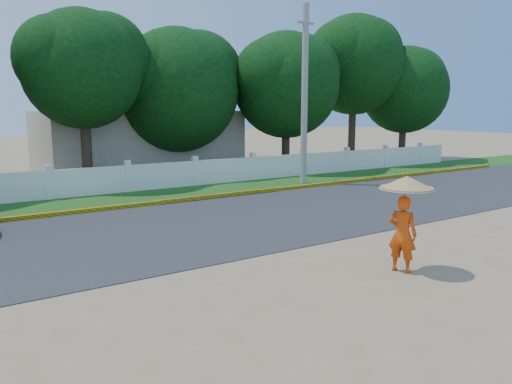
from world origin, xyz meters
The scene contains 9 objects.
ground centered at (0.00, 0.00, 0.00)m, with size 120.00×120.00×0.00m, color #9E8460.
road centered at (0.00, 4.50, 0.01)m, with size 60.00×7.00×0.02m, color #38383A.
grass_verge centered at (0.00, 9.75, 0.01)m, with size 60.00×3.50×0.03m, color #2D601E.
curb centered at (0.00, 8.05, 0.08)m, with size 40.00×0.18×0.16m, color yellow.
fence centered at (0.00, 11.20, 0.55)m, with size 40.00×0.10×1.10m, color silver.
building_near centered at (3.00, 18.00, 1.60)m, with size 10.00×6.00×3.20m, color #B7AD99.
utility_pole centered at (7.30, 9.08, 3.86)m, with size 0.28×0.28×7.73m, color gray.
monk_with_parasol centered at (1.28, -1.51, 1.30)m, with size 1.10×1.10×1.99m.
tree_row centered at (3.62, 14.16, 4.70)m, with size 37.66×7.88×8.93m.
Camera 1 is at (-6.76, -8.06, 3.34)m, focal length 35.00 mm.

